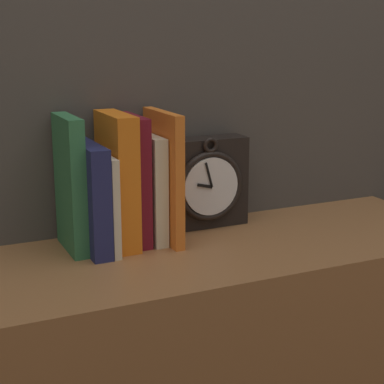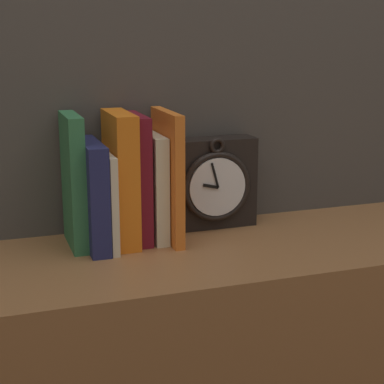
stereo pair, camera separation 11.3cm
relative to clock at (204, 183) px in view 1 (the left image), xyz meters
The scene contains 9 objects.
wall_back 0.36m from the clock, 140.72° to the left, with size 6.00×0.05×2.60m.
clock is the anchor object (origin of this frame).
book_slot0_green 0.28m from the clock, behind, with size 0.03×0.13×0.24m.
book_slot1_navy 0.25m from the clock, 169.87° to the right, with size 0.03×0.16×0.20m.
book_slot2_cream 0.23m from the clock, 169.00° to the right, with size 0.01×0.16×0.18m.
book_slot3_orange 0.20m from the clock, 169.41° to the right, with size 0.04×0.14×0.25m.
book_slot4_maroon 0.16m from the clock, 169.47° to the right, with size 0.02×0.13×0.24m.
book_slot5_cream 0.13m from the clock, 166.54° to the right, with size 0.03×0.13×0.20m.
book_slot6_orange 0.12m from the clock, 157.31° to the right, with size 0.02×0.16×0.24m.
Camera 1 is at (-0.46, -1.00, 1.26)m, focal length 60.00 mm.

